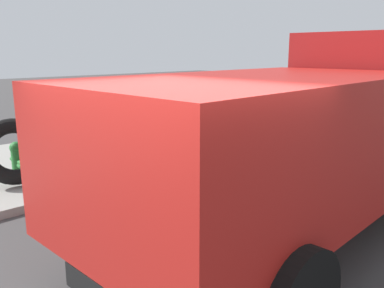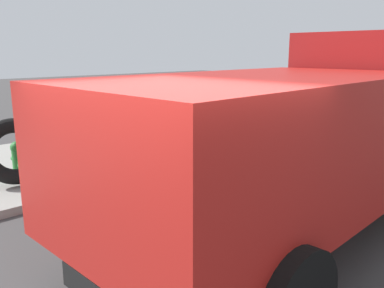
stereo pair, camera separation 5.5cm
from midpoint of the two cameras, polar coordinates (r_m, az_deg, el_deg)
name	(u,v)px [view 1 (the left image)]	position (r m, az deg, el deg)	size (l,w,h in m)	color
fire_hydrant	(17,159)	(8.98, -23.48, -1.93)	(0.24, 0.54, 0.76)	#2D8438
loose_tire	(15,151)	(8.53, -23.75, -0.94)	(1.30, 1.30, 0.30)	black
stop_sign	(139,107)	(8.63, -7.66, 5.14)	(0.76, 0.08, 2.01)	gray
dump_truck_red	(313,128)	(6.08, 16.28, 2.21)	(7.09, 3.01, 3.00)	red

